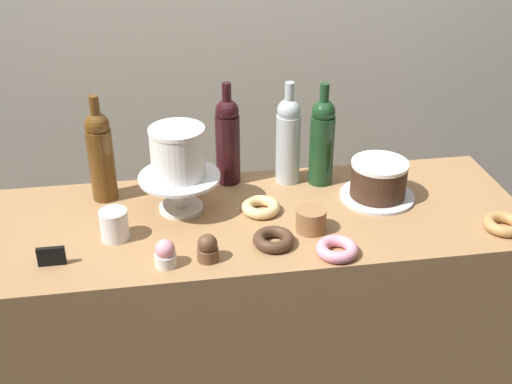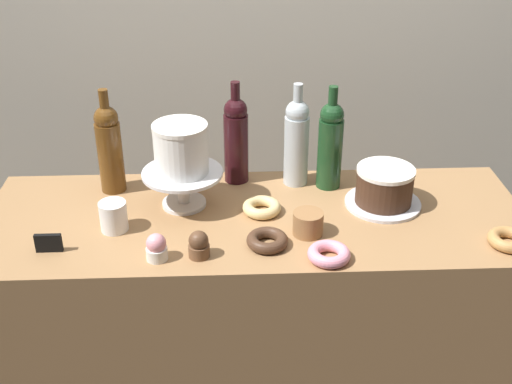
{
  "view_description": "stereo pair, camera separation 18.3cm",
  "coord_description": "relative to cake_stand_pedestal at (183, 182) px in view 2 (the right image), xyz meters",
  "views": [
    {
      "loc": [
        -0.25,
        -1.58,
        1.9
      ],
      "look_at": [
        0.0,
        0.0,
        1.01
      ],
      "focal_mm": 45.69,
      "sensor_mm": 36.0,
      "label": 1
    },
    {
      "loc": [
        -0.07,
        -1.6,
        1.9
      ],
      "look_at": [
        0.0,
        0.0,
        1.01
      ],
      "focal_mm": 45.69,
      "sensor_mm": 36.0,
      "label": 2
    }
  ],
  "objects": [
    {
      "name": "cookie_stack",
      "position": [
        0.35,
        -0.17,
        -0.04
      ],
      "size": [
        0.08,
        0.08,
        0.07
      ],
      "color": "olive",
      "rests_on": "display_counter"
    },
    {
      "name": "price_sign_chalkboard",
      "position": [
        -0.34,
        -0.23,
        -0.05
      ],
      "size": [
        0.07,
        0.01,
        0.05
      ],
      "color": "black",
      "rests_on": "display_counter"
    },
    {
      "name": "donut_pink",
      "position": [
        0.39,
        -0.3,
        -0.06
      ],
      "size": [
        0.11,
        0.11,
        0.03
      ],
      "color": "pink",
      "rests_on": "display_counter"
    },
    {
      "name": "coffee_cup_ceramic",
      "position": [
        -0.19,
        -0.13,
        -0.03
      ],
      "size": [
        0.08,
        0.08,
        0.08
      ],
      "color": "white",
      "rests_on": "display_counter"
    },
    {
      "name": "chocolate_round_cake",
      "position": [
        0.59,
        -0.02,
        -0.01
      ],
      "size": [
        0.17,
        0.17,
        0.11
      ],
      "color": "#3D2619",
      "rests_on": "silver_serving_platter"
    },
    {
      "name": "silver_serving_platter",
      "position": [
        0.59,
        -0.02,
        -0.07
      ],
      "size": [
        0.22,
        0.22,
        0.01
      ],
      "color": "silver",
      "rests_on": "display_counter"
    },
    {
      "name": "donut_maple",
      "position": [
        0.88,
        -0.25,
        -0.06
      ],
      "size": [
        0.11,
        0.11,
        0.03
      ],
      "color": "#B27F47",
      "rests_on": "display_counter"
    },
    {
      "name": "donut_glazed",
      "position": [
        0.23,
        -0.05,
        -0.06
      ],
      "size": [
        0.11,
        0.11,
        0.03
      ],
      "color": "#E0C17F",
      "rests_on": "display_counter"
    },
    {
      "name": "wine_bottle_clear",
      "position": [
        0.34,
        0.13,
        0.07
      ],
      "size": [
        0.08,
        0.08,
        0.33
      ],
      "color": "#B2BCC1",
      "rests_on": "display_counter"
    },
    {
      "name": "cake_stand_pedestal",
      "position": [
        0.0,
        0.0,
        0.0
      ],
      "size": [
        0.24,
        0.24,
        0.11
      ],
      "color": "silver",
      "rests_on": "display_counter"
    },
    {
      "name": "cupcake_chocolate",
      "position": [
        0.05,
        -0.27,
        -0.04
      ],
      "size": [
        0.06,
        0.06,
        0.07
      ],
      "color": "brown",
      "rests_on": "display_counter"
    },
    {
      "name": "wine_bottle_dark_red",
      "position": [
        0.16,
        0.15,
        0.07
      ],
      "size": [
        0.08,
        0.08,
        0.33
      ],
      "color": "black",
      "rests_on": "display_counter"
    },
    {
      "name": "back_wall",
      "position": [
        0.21,
        0.78,
        0.3
      ],
      "size": [
        6.0,
        0.05,
        2.6
      ],
      "color": "beige",
      "rests_on": "ground_plane"
    },
    {
      "name": "cupcake_strawberry",
      "position": [
        -0.05,
        -0.28,
        -0.04
      ],
      "size": [
        0.06,
        0.06,
        0.07
      ],
      "color": "white",
      "rests_on": "display_counter"
    },
    {
      "name": "wine_bottle_amber",
      "position": [
        -0.22,
        0.11,
        0.07
      ],
      "size": [
        0.08,
        0.08,
        0.33
      ],
      "color": "#5B3814",
      "rests_on": "display_counter"
    },
    {
      "name": "display_counter",
      "position": [
        0.21,
        -0.07,
        -0.54
      ],
      "size": [
        1.57,
        0.56,
        0.93
      ],
      "color": "#997047",
      "rests_on": "ground_plane"
    },
    {
      "name": "wine_bottle_green",
      "position": [
        0.44,
        0.1,
        0.07
      ],
      "size": [
        0.08,
        0.08,
        0.33
      ],
      "color": "#193D1E",
      "rests_on": "display_counter"
    },
    {
      "name": "white_layer_cake",
      "position": [
        0.0,
        0.0,
        0.11
      ],
      "size": [
        0.16,
        0.16,
        0.15
      ],
      "color": "white",
      "rests_on": "cake_stand_pedestal"
    },
    {
      "name": "donut_chocolate",
      "position": [
        0.23,
        -0.23,
        -0.06
      ],
      "size": [
        0.11,
        0.11,
        0.03
      ],
      "color": "#472D1E",
      "rests_on": "display_counter"
    }
  ]
}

